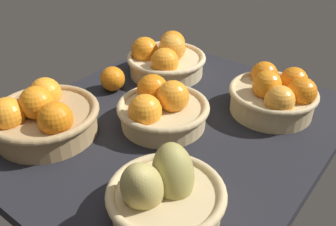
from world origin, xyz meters
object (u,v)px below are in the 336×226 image
at_px(basket_center, 161,108).
at_px(loose_orange_front_gap, 113,79).
at_px(basket_far_right, 165,59).
at_px(basket_near_right, 275,95).
at_px(basket_far_left, 43,116).
at_px(basket_near_left_pears, 163,194).

xyz_separation_m(basket_center, loose_orange_front_gap, (0.05, 0.22, -0.01)).
height_order(basket_far_right, basket_center, basket_far_right).
xyz_separation_m(basket_near_right, loose_orange_front_gap, (-0.17, 0.41, -0.02)).
distance_m(basket_near_right, loose_orange_front_gap, 0.45).
bearing_deg(basket_far_left, basket_center, -43.05).
relative_size(basket_near_right, basket_far_left, 0.89).
xyz_separation_m(basket_far_right, loose_orange_front_gap, (-0.17, 0.05, -0.01)).
height_order(basket_far_left, loose_orange_front_gap, basket_far_left).
height_order(basket_near_left_pears, loose_orange_front_gap, basket_near_left_pears).
height_order(basket_center, loose_orange_front_gap, basket_center).
height_order(basket_far_right, basket_near_left_pears, basket_near_left_pears).
xyz_separation_m(basket_near_right, basket_far_right, (0.00, 0.36, -0.00)).
bearing_deg(loose_orange_front_gap, basket_center, -103.31).
relative_size(basket_far_right, basket_center, 1.07).
bearing_deg(loose_orange_front_gap, basket_far_left, -173.06).
relative_size(basket_near_left_pears, basket_center, 0.95).
distance_m(basket_far_left, loose_orange_front_gap, 0.26).
distance_m(basket_near_right, basket_near_left_pears, 0.45).
relative_size(basket_far_right, basket_near_left_pears, 1.13).
bearing_deg(basket_far_right, basket_far_left, 176.98).
xyz_separation_m(basket_far_left, basket_center, (0.20, -0.19, -0.00)).
bearing_deg(basket_near_right, basket_center, 139.20).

